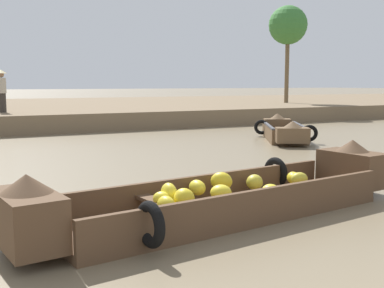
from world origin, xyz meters
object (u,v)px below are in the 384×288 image
Objects in this scene: fishing_skiff_distant at (284,131)px; vendor_person at (2,89)px; banana_boat at (226,196)px; palm_tree_near at (288,26)px.

vendor_person is at bearing 136.31° from fishing_skiff_distant.
vendor_person is at bearing 95.42° from banana_boat.
fishing_skiff_distant is 11.01m from vendor_person.
banana_boat is 9.59m from fishing_skiff_distant.
banana_boat is at bearing -130.37° from palm_tree_near.
banana_boat is 22.90m from palm_tree_near.
banana_boat reaches higher than fishing_skiff_distant.
fishing_skiff_distant is 2.41× the size of vendor_person.
palm_tree_near reaches higher than fishing_skiff_distant.
fishing_skiff_distant is 13.69m from palm_tree_near.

